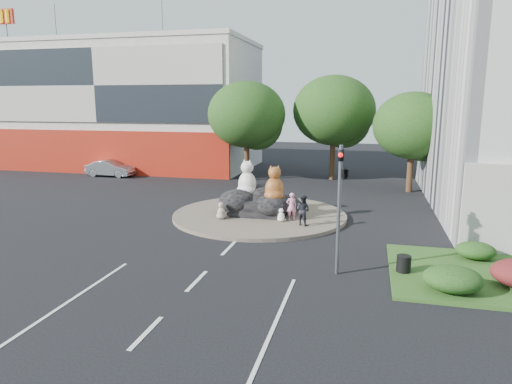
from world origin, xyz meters
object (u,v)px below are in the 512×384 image
kitten_white (281,215)px  kitten_calico (221,210)px  cat_white (247,178)px  pedestrian_pink (291,207)px  cat_tabby (275,183)px  litter_bin (404,264)px  pedestrian_dark (303,210)px  parked_car (110,168)px

kitten_white → kitten_calico: bearing=144.8°
cat_white → pedestrian_pink: cat_white is taller
cat_tabby → kitten_calico: 3.31m
kitten_calico → kitten_white: 3.33m
cat_white → kitten_white: (2.38, -1.82, -1.62)m
cat_white → litter_bin: size_ratio=3.42×
cat_tabby → pedestrian_dark: size_ratio=1.26×
pedestrian_dark → litter_bin: bearing=156.9°
pedestrian_dark → parked_car: (-19.14, 12.88, -0.29)m
cat_tabby → pedestrian_dark: 2.54m
cat_tabby → kitten_white: bearing=-72.3°
kitten_white → litter_bin: (5.95, -5.99, -0.13)m
cat_tabby → parked_car: size_ratio=0.47×
cat_tabby → kitten_calico: size_ratio=2.10×
kitten_white → pedestrian_pink: size_ratio=0.49×
cat_tabby → pedestrian_pink: 1.67m
kitten_calico → pedestrian_dark: 4.58m
kitten_calico → litter_bin: 10.90m
kitten_calico → pedestrian_dark: (4.56, -0.21, 0.32)m
cat_white → cat_tabby: 2.03m
pedestrian_dark → kitten_white: bearing=5.8°
cat_tabby → kitten_white: size_ratio=2.72×
cat_white → parked_car: 18.84m
cat_white → litter_bin: 11.56m
cat_white → kitten_calico: cat_white is taller
parked_car → cat_tabby: bearing=-122.2°
kitten_calico → pedestrian_dark: pedestrian_dark is taller
kitten_calico → parked_car: (-14.58, 12.67, 0.03)m
cat_white → kitten_white: bearing=-8.1°
cat_tabby → litter_bin: size_ratio=3.18×
litter_bin → pedestrian_pink: bearing=130.7°
cat_tabby → pedestrian_pink: (1.07, -0.56, -1.15)m
pedestrian_dark → parked_car: pedestrian_dark is taller
cat_white → pedestrian_dark: cat_white is taller
pedestrian_pink → litter_bin: (5.45, -6.34, -0.53)m
cat_white → pedestrian_dark: size_ratio=1.35×
kitten_calico → parked_car: 19.31m
cat_white → litter_bin: bearing=-13.9°
cat_tabby → pedestrian_dark: bearing=-51.4°
kitten_white → parked_car: 21.77m
cat_white → kitten_calico: size_ratio=2.26×
pedestrian_pink → cat_white: bearing=-46.3°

